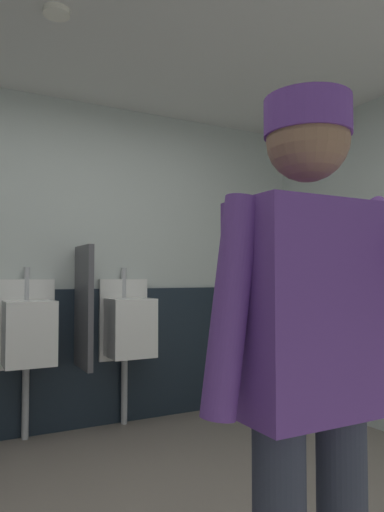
{
  "coord_description": "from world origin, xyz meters",
  "views": [
    {
      "loc": [
        -0.78,
        -1.76,
        1.17
      ],
      "look_at": [
        0.05,
        -0.19,
        1.25
      ],
      "focal_mm": 32.48,
      "sensor_mm": 36.0,
      "label": 1
    }
  ],
  "objects": [
    {
      "name": "urinal_middle",
      "position": [
        0.48,
        1.7,
        0.78
      ],
      "size": [
        0.4,
        0.34,
        1.24
      ],
      "color": "white",
      "rests_on": "ground_plane"
    },
    {
      "name": "privacy_divider_panel",
      "position": [
        0.1,
        1.63,
        0.95
      ],
      "size": [
        0.04,
        0.4,
        0.9
      ],
      "primitive_type": "cube",
      "color": "#4C4C51"
    },
    {
      "name": "downlight_far",
      "position": [
        -0.31,
        0.65,
        2.55
      ],
      "size": [
        0.14,
        0.14,
        0.03
      ],
      "primitive_type": "cylinder",
      "color": "white"
    },
    {
      "name": "urinal_left",
      "position": [
        -0.27,
        1.7,
        0.78
      ],
      "size": [
        0.4,
        0.34,
        1.24
      ],
      "color": "white",
      "rests_on": "ground_plane"
    },
    {
      "name": "wainscot_band_back",
      "position": [
        0.0,
        1.85,
        0.54
      ],
      "size": [
        4.31,
        0.03,
        1.07
      ],
      "primitive_type": "cube",
      "color": "#19232D",
      "rests_on": "ground_plane"
    },
    {
      "name": "person",
      "position": [
        0.1,
        -0.79,
        0.98
      ],
      "size": [
        0.64,
        0.6,
        1.67
      ],
      "color": "#2D3342",
      "rests_on": "ground_plane"
    },
    {
      "name": "wall_back",
      "position": [
        0.0,
        1.92,
        1.28
      ],
      "size": [
        4.91,
        0.12,
        2.57
      ],
      "primitive_type": "cube",
      "color": "silver",
      "rests_on": "ground_plane"
    }
  ]
}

